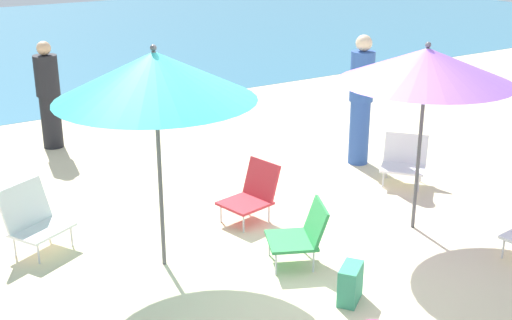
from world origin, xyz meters
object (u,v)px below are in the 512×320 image
object	(u,v)px
umbrella_purple	(426,65)
beach_chair_d	(404,159)
beach_chair_a	(302,233)
beach_chair_b	(253,193)
umbrella_teal	(155,76)
beach_bag	(350,284)
beach_chair_c	(33,217)
person_a	(49,96)
person_c	(361,100)

from	to	relation	value
umbrella_purple	beach_chair_d	xyz separation A→B (m)	(0.87, 1.04, -1.48)
beach_chair_a	beach_chair_b	distance (m)	1.14
umbrella_teal	beach_chair_a	size ratio (longest dim) A/B	3.09
umbrella_purple	umbrella_teal	xyz separation A→B (m)	(-2.64, 0.71, 0.08)
beach_chair_d	beach_bag	bearing A→B (deg)	-2.58
beach_chair_b	beach_chair_c	xyz separation A→B (m)	(-2.25, 0.59, 0.03)
beach_chair_a	person_a	size ratio (longest dim) A/B	0.45
beach_chair_a	person_a	distance (m)	4.97
umbrella_teal	beach_chair_c	size ratio (longest dim) A/B	2.93
umbrella_purple	beach_chair_c	distance (m)	4.25
umbrella_purple	beach_chair_b	distance (m)	2.30
umbrella_purple	beach_chair_c	xyz separation A→B (m)	(-3.60, 1.72, -1.45)
beach_chair_d	person_a	distance (m)	5.09
beach_chair_c	beach_chair_d	bearing A→B (deg)	53.88
beach_bag	person_a	bearing A→B (deg)	99.10
umbrella_teal	person_c	world-z (taller)	umbrella_teal
beach_chair_a	beach_bag	distance (m)	0.81
beach_chair_d	beach_chair_b	bearing A→B (deg)	-41.82
umbrella_purple	beach_chair_a	bearing A→B (deg)	179.89
beach_chair_d	person_c	world-z (taller)	person_c
beach_chair_a	beach_chair_b	world-z (taller)	beach_chair_b
umbrella_purple	person_c	distance (m)	2.27
umbrella_teal	beach_bag	bearing A→B (deg)	-54.27
umbrella_teal	beach_chair_d	world-z (taller)	umbrella_teal
beach_chair_b	beach_chair_d	bearing A→B (deg)	166.33
umbrella_teal	beach_bag	world-z (taller)	umbrella_teal
umbrella_purple	beach_chair_d	world-z (taller)	umbrella_purple
beach_chair_c	beach_chair_b	bearing A→B (deg)	47.78
umbrella_purple	person_c	xyz separation A→B (m)	(0.85, 1.90, -0.90)
umbrella_teal	person_c	xyz separation A→B (m)	(3.50, 1.19, -0.97)
beach_chair_a	umbrella_purple	bearing A→B (deg)	-155.33
umbrella_purple	beach_chair_c	world-z (taller)	umbrella_purple
umbrella_teal	beach_chair_d	bearing A→B (deg)	5.36
beach_chair_c	beach_bag	distance (m)	3.24
beach_bag	beach_chair_a	bearing A→B (deg)	85.96
beach_chair_b	beach_chair_a	bearing A→B (deg)	70.98
umbrella_teal	beach_chair_d	size ratio (longest dim) A/B	2.90
umbrella_purple	beach_bag	distance (m)	2.39
beach_chair_c	beach_bag	size ratio (longest dim) A/B	2.15
beach_bag	umbrella_purple	bearing A→B (deg)	26.80
beach_chair_a	beach_chair_c	distance (m)	2.71
person_c	beach_bag	xyz separation A→B (m)	(-2.42, -2.69, -0.72)
person_a	umbrella_purple	bearing A→B (deg)	-146.09
beach_chair_d	person_a	size ratio (longest dim) A/B	0.47
person_a	beach_chair_b	bearing A→B (deg)	-156.42
beach_chair_a	person_a	xyz separation A→B (m)	(-0.96, 4.86, 0.45)
beach_chair_b	person_c	world-z (taller)	person_c
beach_chair_b	beach_chair_d	world-z (taller)	beach_chair_b
beach_chair_b	beach_bag	distance (m)	1.94
beach_chair_a	beach_chair_d	bearing A→B (deg)	-131.57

